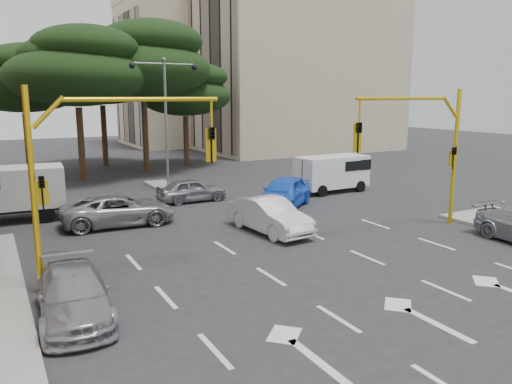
% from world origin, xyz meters
% --- Properties ---
extents(ground, '(120.00, 120.00, 0.00)m').
position_xyz_m(ground, '(0.00, 0.00, 0.00)').
color(ground, '#28282B').
rests_on(ground, ground).
extents(median_strip, '(1.40, 6.00, 0.15)m').
position_xyz_m(median_strip, '(0.00, 16.00, 0.07)').
color(median_strip, gray).
rests_on(median_strip, ground).
extents(apartment_beige_near, '(20.20, 12.15, 18.70)m').
position_xyz_m(apartment_beige_near, '(19.95, 32.00, 9.35)').
color(apartment_beige_near, '#C5B693').
rests_on(apartment_beige_near, ground).
extents(apartment_beige_far, '(16.20, 12.15, 16.70)m').
position_xyz_m(apartment_beige_far, '(12.95, 44.00, 8.35)').
color(apartment_beige_far, '#C5B693').
rests_on(apartment_beige_far, ground).
extents(pine_left_near, '(9.15, 9.15, 10.23)m').
position_xyz_m(pine_left_near, '(-3.94, 21.96, 7.60)').
color(pine_left_near, '#382616').
rests_on(pine_left_near, ground).
extents(pine_center, '(9.98, 9.98, 11.16)m').
position_xyz_m(pine_center, '(1.06, 23.96, 8.30)').
color(pine_center, '#382616').
rests_on(pine_center, ground).
extents(pine_left_far, '(8.32, 8.32, 9.30)m').
position_xyz_m(pine_left_far, '(-6.94, 25.96, 6.91)').
color(pine_left_far, '#382616').
rests_on(pine_left_far, ground).
extents(pine_right, '(7.49, 7.49, 8.37)m').
position_xyz_m(pine_right, '(5.06, 25.96, 6.22)').
color(pine_right, '#382616').
rests_on(pine_right, ground).
extents(pine_back, '(9.15, 9.15, 10.23)m').
position_xyz_m(pine_back, '(-0.94, 28.96, 7.60)').
color(pine_back, '#382616').
rests_on(pine_back, ground).
extents(signal_mast_right, '(5.79, 0.37, 6.00)m').
position_xyz_m(signal_mast_right, '(6.80, 1.99, 3.88)').
color(signal_mast_right, gold).
rests_on(signal_mast_right, ground).
extents(signal_mast_left, '(5.79, 0.37, 6.00)m').
position_xyz_m(signal_mast_left, '(-6.80, 1.99, 3.88)').
color(signal_mast_left, gold).
rests_on(signal_mast_left, ground).
extents(street_lamp_center, '(4.16, 0.36, 7.77)m').
position_xyz_m(street_lamp_center, '(0.00, 16.00, 5.43)').
color(street_lamp_center, slate).
rests_on(street_lamp_center, median_strip).
extents(car_white_hatch, '(1.96, 4.55, 1.46)m').
position_xyz_m(car_white_hatch, '(0.64, 4.61, 0.73)').
color(car_white_hatch, silver).
rests_on(car_white_hatch, ground).
extents(car_blue_compact, '(4.81, 4.44, 1.60)m').
position_xyz_m(car_blue_compact, '(3.70, 8.41, 0.80)').
color(car_blue_compact, blue).
rests_on(car_blue_compact, ground).
extents(car_silver_wagon, '(2.08, 4.45, 1.26)m').
position_xyz_m(car_silver_wagon, '(-8.00, -0.13, 0.63)').
color(car_silver_wagon, gray).
rests_on(car_silver_wagon, ground).
extents(car_silver_cross_a, '(5.10, 2.57, 1.38)m').
position_xyz_m(car_silver_cross_a, '(-4.69, 8.87, 0.69)').
color(car_silver_cross_a, '#95989C').
rests_on(car_silver_cross_a, ground).
extents(car_silver_cross_b, '(3.83, 1.57, 1.30)m').
position_xyz_m(car_silver_cross_b, '(0.02, 12.09, 0.65)').
color(car_silver_cross_b, gray).
rests_on(car_silver_cross_b, ground).
extents(van_white, '(4.48, 2.17, 2.20)m').
position_xyz_m(van_white, '(8.50, 10.76, 1.10)').
color(van_white, white).
rests_on(van_white, ground).
extents(box_truck_a, '(5.23, 2.50, 2.51)m').
position_xyz_m(box_truck_a, '(-9.00, 11.93, 1.25)').
color(box_truck_a, silver).
rests_on(box_truck_a, ground).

